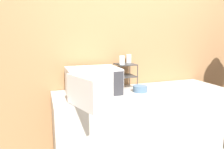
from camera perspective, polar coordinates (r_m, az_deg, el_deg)
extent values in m
cube|color=#9E7047|center=(2.56, 5.18, 5.90)|extent=(8.00, 0.06, 2.60)
cube|color=#B7B2A8|center=(2.48, 8.20, -14.62)|extent=(1.98, 0.60, 0.91)
cube|color=silver|center=(2.12, -5.47, -1.84)|extent=(0.54, 0.41, 0.28)
cube|color=#B7B2A8|center=(1.91, -5.72, -3.20)|extent=(0.39, 0.01, 0.24)
cube|color=#333338|center=(1.99, 1.89, -2.65)|extent=(0.11, 0.01, 0.25)
cube|color=silver|center=(1.69, -9.02, -5.16)|extent=(0.18, 0.40, 0.27)
cylinder|color=#333333|center=(2.23, 2.38, -1.05)|extent=(0.01, 0.01, 0.29)
cylinder|color=#333333|center=(2.32, 7.29, -0.69)|extent=(0.01, 0.01, 0.29)
cylinder|color=#333333|center=(2.43, 0.51, -0.09)|extent=(0.01, 0.01, 0.29)
cylinder|color=#333333|center=(2.51, 5.10, 0.22)|extent=(0.01, 0.01, 0.29)
cube|color=#333333|center=(2.37, 3.82, -0.38)|extent=(0.21, 0.22, 0.01)
cube|color=#333333|center=(2.35, 3.86, 2.94)|extent=(0.21, 0.22, 0.01)
cylinder|color=silver|center=(2.26, 2.86, 4.12)|extent=(0.06, 0.06, 0.10)
cylinder|color=silver|center=(2.44, 4.79, 4.57)|extent=(0.06, 0.06, 0.10)
cylinder|color=slate|center=(2.25, 8.01, -4.78)|extent=(0.09, 0.09, 0.01)
cylinder|color=slate|center=(2.24, 8.02, -4.05)|extent=(0.16, 0.16, 0.07)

